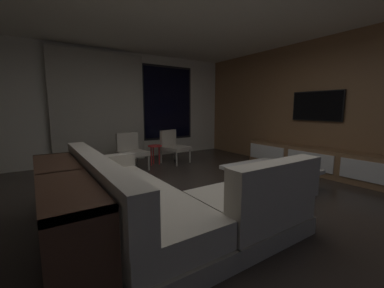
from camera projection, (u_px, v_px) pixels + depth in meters
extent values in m
plane|color=#332B26|center=(209.00, 205.00, 3.29)|extent=(9.20, 9.20, 0.00)
cube|color=silver|center=(121.00, 106.00, 6.10)|extent=(6.60, 0.12, 2.70)
cube|color=black|center=(168.00, 103.00, 6.75)|extent=(1.52, 0.02, 2.02)
cube|color=black|center=(168.00, 103.00, 6.74)|extent=(1.40, 0.03, 1.90)
cube|color=#BCB5A3|center=(100.00, 108.00, 5.66)|extent=(2.10, 0.12, 2.60)
cube|color=#8E6642|center=(332.00, 106.00, 4.77)|extent=(0.12, 7.80, 2.70)
cube|color=#A49C8C|center=(132.00, 217.00, 2.70)|extent=(0.90, 2.50, 0.18)
cube|color=beige|center=(131.00, 200.00, 2.67)|extent=(0.86, 2.42, 0.24)
cube|color=beige|center=(96.00, 176.00, 2.43)|extent=(0.20, 2.50, 0.40)
cube|color=beige|center=(104.00, 162.00, 3.59)|extent=(0.90, 0.20, 0.18)
cube|color=#A49C8C|center=(246.00, 222.00, 2.58)|extent=(1.10, 0.90, 0.18)
cube|color=beige|center=(247.00, 204.00, 2.55)|extent=(1.07, 0.86, 0.24)
cube|color=beige|center=(277.00, 183.00, 2.22)|extent=(1.10, 0.20, 0.40)
cube|color=beige|center=(96.00, 168.00, 2.96)|extent=(0.10, 0.36, 0.36)
cube|color=#B2A893|center=(117.00, 186.00, 2.26)|extent=(0.10, 0.36, 0.36)
cube|color=#442A1C|center=(270.00, 180.00, 3.91)|extent=(1.00, 1.00, 0.30)
cube|color=white|center=(270.00, 169.00, 3.88)|extent=(1.16, 1.16, 0.06)
cube|color=#36B172|center=(275.00, 171.00, 3.63)|extent=(0.21, 0.16, 0.02)
cube|color=#8489B9|center=(275.00, 169.00, 3.64)|extent=(0.24, 0.20, 0.03)
cube|color=#75B4B1|center=(274.00, 167.00, 3.65)|extent=(0.27, 0.20, 0.02)
cube|color=#BC753D|center=(275.00, 165.00, 3.64)|extent=(0.28, 0.18, 0.03)
cylinder|color=#B2ADA0|center=(190.00, 155.00, 5.84)|extent=(0.04, 0.04, 0.36)
cylinder|color=#B2ADA0|center=(177.00, 158.00, 5.47)|extent=(0.04, 0.04, 0.36)
cylinder|color=#B2ADA0|center=(175.00, 153.00, 6.15)|extent=(0.04, 0.04, 0.36)
cylinder|color=#B2ADA0|center=(161.00, 156.00, 5.77)|extent=(0.04, 0.04, 0.36)
cube|color=beige|center=(176.00, 148.00, 5.78)|extent=(0.68, 0.70, 0.08)
cube|color=beige|center=(168.00, 138.00, 5.89)|extent=(0.49, 0.22, 0.38)
cylinder|color=#B2ADA0|center=(149.00, 162.00, 5.10)|extent=(0.04, 0.04, 0.36)
cylinder|color=#B2ADA0|center=(127.00, 165.00, 4.80)|extent=(0.04, 0.04, 0.36)
cylinder|color=#B2ADA0|center=(138.00, 158.00, 5.48)|extent=(0.04, 0.04, 0.36)
cylinder|color=#B2ADA0|center=(117.00, 161.00, 5.17)|extent=(0.04, 0.04, 0.36)
cube|color=beige|center=(133.00, 153.00, 5.11)|extent=(0.60, 0.62, 0.08)
cube|color=beige|center=(127.00, 141.00, 5.26)|extent=(0.49, 0.13, 0.38)
cylinder|color=red|center=(151.00, 156.00, 5.52)|extent=(0.03, 0.03, 0.46)
cylinder|color=red|center=(159.00, 155.00, 5.63)|extent=(0.03, 0.03, 0.46)
cylinder|color=red|center=(153.00, 155.00, 5.66)|extent=(0.03, 0.03, 0.46)
cylinder|color=red|center=(155.00, 146.00, 5.54)|extent=(0.32, 0.32, 0.02)
cube|color=#8E6642|center=(315.00, 161.00, 4.86)|extent=(0.44, 3.10, 0.52)
cube|color=white|center=(371.00, 172.00, 3.87)|extent=(0.02, 0.93, 0.33)
cube|color=white|center=(309.00, 161.00, 4.73)|extent=(0.02, 0.93, 0.33)
cube|color=white|center=(266.00, 153.00, 5.59)|extent=(0.02, 0.93, 0.33)
cube|color=#39281A|center=(362.00, 178.00, 4.16)|extent=(0.33, 0.68, 0.19)
cube|color=#A2A3B9|center=(380.00, 182.00, 3.94)|extent=(0.03, 0.04, 0.17)
cube|color=#6A96BE|center=(367.00, 180.00, 4.09)|extent=(0.03, 0.04, 0.16)
cube|color=olive|center=(356.00, 178.00, 4.23)|extent=(0.03, 0.04, 0.15)
cube|color=gray|center=(345.00, 174.00, 4.37)|extent=(0.03, 0.04, 0.18)
cube|color=black|center=(317.00, 106.00, 4.92)|extent=(0.04, 1.04, 0.60)
cube|color=black|center=(317.00, 106.00, 4.92)|extent=(0.05, 1.00, 0.56)
cube|color=#442A1C|center=(61.00, 174.00, 2.16)|extent=(0.40, 2.10, 0.04)
cube|color=#442A1C|center=(66.00, 234.00, 2.25)|extent=(0.38, 2.04, 0.03)
cube|color=#442A1C|center=(85.00, 274.00, 1.36)|extent=(0.40, 0.04, 0.74)
cube|color=#442A1C|center=(54.00, 182.00, 3.06)|extent=(0.40, 0.04, 0.74)
cube|color=#442A1C|center=(64.00, 211.00, 2.21)|extent=(0.38, 0.03, 0.74)
cube|color=white|center=(80.00, 269.00, 1.53)|extent=(0.18, 0.04, 0.26)
cube|color=silver|center=(74.00, 256.00, 1.70)|extent=(0.18, 0.04, 0.23)
cube|color=silver|center=(71.00, 241.00, 1.88)|extent=(0.18, 0.04, 0.24)
cube|color=silver|center=(68.00, 230.00, 2.06)|extent=(0.18, 0.04, 0.23)
cube|color=silver|center=(63.00, 219.00, 2.22)|extent=(0.18, 0.04, 0.27)
cube|color=silver|center=(61.00, 212.00, 2.39)|extent=(0.18, 0.04, 0.25)
cube|color=silver|center=(60.00, 206.00, 2.57)|extent=(0.18, 0.04, 0.23)
cube|color=silver|center=(58.00, 199.00, 2.75)|extent=(0.18, 0.04, 0.24)
cube|color=white|center=(56.00, 193.00, 2.92)|extent=(0.18, 0.04, 0.26)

